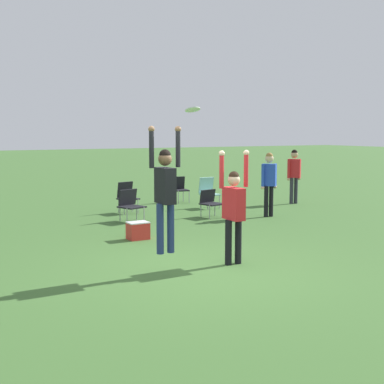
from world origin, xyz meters
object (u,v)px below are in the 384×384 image
at_px(camping_chair_0, 208,190).
at_px(camping_chair_5, 179,187).
at_px(person_defending, 234,205).
at_px(camping_chair_4, 127,195).
at_px(cooler_box, 138,231).
at_px(person_spectator_near, 294,171).
at_px(camping_chair_1, 130,203).
at_px(person_spectator_far, 269,178).
at_px(frisbee, 193,110).
at_px(person_jumping, 165,187).
at_px(camping_chair_2, 210,201).

relative_size(camping_chair_0, camping_chair_5, 1.10).
bearing_deg(person_defending, camping_chair_4, 174.82).
bearing_deg(camping_chair_4, cooler_box, 58.45).
bearing_deg(person_spectator_near, camping_chair_1, -124.33).
distance_m(camping_chair_5, cooler_box, 6.13).
distance_m(camping_chair_4, person_spectator_near, 5.58).
distance_m(person_defending, cooler_box, 3.05).
xyz_separation_m(camping_chair_4, person_spectator_far, (3.13, -2.59, 0.55)).
relative_size(person_defending, frisbee, 7.86).
distance_m(person_defending, camping_chair_4, 6.57).
xyz_separation_m(frisbee, person_spectator_near, (6.98, 5.62, -1.65)).
bearing_deg(camping_chair_4, frisbee, 64.53).
relative_size(person_jumping, cooler_box, 4.65).
height_order(person_jumping, person_spectator_near, person_jumping).
bearing_deg(camping_chair_1, person_jumping, 55.89).
relative_size(camping_chair_4, camping_chair_5, 1.05).
bearing_deg(person_defending, camping_chair_5, 159.18).
relative_size(frisbee, camping_chair_5, 0.30).
xyz_separation_m(camping_chair_0, camping_chair_4, (-2.57, 0.30, -0.02)).
distance_m(person_spectator_near, person_spectator_far, 2.92).
bearing_deg(person_spectator_near, person_spectator_far, -93.24).
distance_m(camping_chair_2, person_spectator_near, 3.95).
bearing_deg(person_spectator_near, camping_chair_0, -140.34).
distance_m(camping_chair_1, camping_chair_5, 3.92).
relative_size(camping_chair_5, cooler_box, 1.90).
xyz_separation_m(camping_chair_0, camping_chair_1, (-3.06, -1.10, -0.06)).
distance_m(camping_chair_0, person_spectator_near, 3.02).
bearing_deg(camping_chair_2, cooler_box, 18.97).
relative_size(camping_chair_1, camping_chair_4, 0.93).
bearing_deg(person_defending, person_spectator_near, 133.31).
height_order(person_defending, camping_chair_0, person_defending).
bearing_deg(camping_chair_1, camping_chair_4, -126.53).
distance_m(person_jumping, camping_chair_5, 8.97).
bearing_deg(cooler_box, person_spectator_near, 22.52).
relative_size(person_defending, person_spectator_far, 1.14).
bearing_deg(camping_chair_0, person_jumping, 52.31).
bearing_deg(cooler_box, person_spectator_far, 13.64).
height_order(camping_chair_5, person_spectator_near, person_spectator_near).
height_order(camping_chair_4, person_spectator_near, person_spectator_near).
height_order(frisbee, camping_chair_4, frisbee).
xyz_separation_m(person_defending, camping_chair_0, (3.25, 6.22, -0.53)).
height_order(camping_chair_5, person_spectator_far, person_spectator_far).
relative_size(camping_chair_2, person_spectator_far, 0.42).
distance_m(camping_chair_2, cooler_box, 3.50).
height_order(person_defending, camping_chair_2, person_defending).
distance_m(person_jumping, person_spectator_near, 9.40).
height_order(camping_chair_2, camping_chair_5, camping_chair_5).
relative_size(person_defending, camping_chair_4, 2.27).
distance_m(frisbee, camping_chair_5, 8.93).
bearing_deg(person_jumping, camping_chair_0, -35.72).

